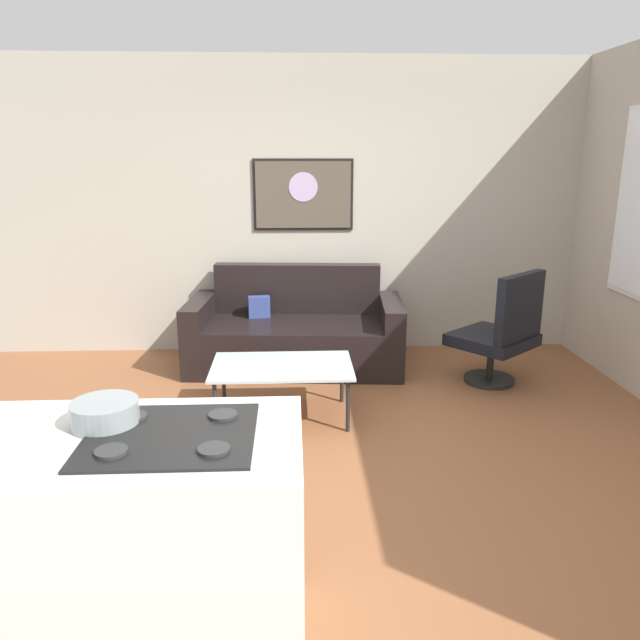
# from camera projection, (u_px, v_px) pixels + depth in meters

# --- Properties ---
(ground) EXTENTS (6.40, 6.40, 0.04)m
(ground) POSITION_uv_depth(u_px,v_px,m) (324.00, 464.00, 3.94)
(ground) COLOR brown
(back_wall) EXTENTS (6.40, 0.05, 2.80)m
(back_wall) POSITION_uv_depth(u_px,v_px,m) (311.00, 209.00, 5.90)
(back_wall) COLOR #B1AA9A
(back_wall) RESTS_ON ground
(couch) EXTENTS (2.00, 1.03, 0.90)m
(couch) POSITION_uv_depth(u_px,v_px,m) (295.00, 335.00, 5.66)
(couch) COLOR black
(couch) RESTS_ON ground
(coffee_table) EXTENTS (1.04, 0.65, 0.41)m
(coffee_table) POSITION_uv_depth(u_px,v_px,m) (282.00, 369.00, 4.50)
(coffee_table) COLOR silver
(coffee_table) RESTS_ON ground
(armchair) EXTENTS (0.85, 0.85, 0.99)m
(armchair) POSITION_uv_depth(u_px,v_px,m) (502.00, 332.00, 5.13)
(armchair) COLOR black
(armchair) RESTS_ON ground
(kitchen_counter) EXTENTS (1.46, 0.72, 0.96)m
(kitchen_counter) POSITION_uv_depth(u_px,v_px,m) (109.00, 552.00, 2.29)
(kitchen_counter) COLOR white
(kitchen_counter) RESTS_ON ground
(mixing_bowl) EXTENTS (0.25, 0.25, 0.10)m
(mixing_bowl) POSITION_uv_depth(u_px,v_px,m) (105.00, 414.00, 2.26)
(mixing_bowl) COLOR gray
(mixing_bowl) RESTS_ON kitchen_counter
(wall_painting) EXTENTS (0.96, 0.03, 0.67)m
(wall_painting) POSITION_uv_depth(u_px,v_px,m) (303.00, 195.00, 5.82)
(wall_painting) COLOR black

